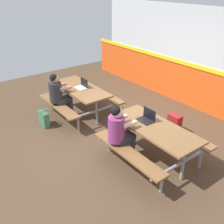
{
  "coord_description": "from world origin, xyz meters",
  "views": [
    {
      "loc": [
        4.01,
        -3.13,
        3.15
      ],
      "look_at": [
        0.0,
        -0.04,
        0.55
      ],
      "focal_mm": 41.58,
      "sensor_mm": 36.0,
      "label": 1
    }
  ],
  "objects_px": {
    "picnic_table_left": "(81,94)",
    "backpack_dark": "(175,124)",
    "picnic_table_right": "(154,134)",
    "tote_bag_bright": "(44,119)",
    "student_further": "(120,130)",
    "laptop_silver": "(82,86)",
    "laptop_dark": "(147,118)",
    "student_nearer": "(59,93)"
  },
  "relations": [
    {
      "from": "picnic_table_left",
      "to": "backpack_dark",
      "type": "bearing_deg",
      "value": 30.57
    },
    {
      "from": "picnic_table_right",
      "to": "tote_bag_bright",
      "type": "xyz_separation_m",
      "value": [
        -2.52,
        -1.11,
        -0.38
      ]
    },
    {
      "from": "picnic_table_right",
      "to": "tote_bag_bright",
      "type": "bearing_deg",
      "value": -156.14
    },
    {
      "from": "picnic_table_right",
      "to": "backpack_dark",
      "type": "bearing_deg",
      "value": 110.61
    },
    {
      "from": "backpack_dark",
      "to": "student_further",
      "type": "bearing_deg",
      "value": -87.49
    },
    {
      "from": "student_further",
      "to": "tote_bag_bright",
      "type": "height_order",
      "value": "student_further"
    },
    {
      "from": "laptop_silver",
      "to": "laptop_dark",
      "type": "bearing_deg",
      "value": 2.33
    },
    {
      "from": "picnic_table_left",
      "to": "student_further",
      "type": "height_order",
      "value": "student_further"
    },
    {
      "from": "picnic_table_right",
      "to": "student_further",
      "type": "distance_m",
      "value": 0.67
    },
    {
      "from": "student_nearer",
      "to": "laptop_dark",
      "type": "relative_size",
      "value": 3.73
    },
    {
      "from": "laptop_silver",
      "to": "laptop_dark",
      "type": "xyz_separation_m",
      "value": [
        2.19,
        0.09,
        0.0
      ]
    },
    {
      "from": "laptop_silver",
      "to": "student_further",
      "type": "bearing_deg",
      "value": -13.42
    },
    {
      "from": "picnic_table_right",
      "to": "backpack_dark",
      "type": "relative_size",
      "value": 4.1
    },
    {
      "from": "picnic_table_right",
      "to": "student_further",
      "type": "bearing_deg",
      "value": -122.56
    },
    {
      "from": "student_nearer",
      "to": "student_further",
      "type": "xyz_separation_m",
      "value": [
        2.22,
        0.09,
        0.0
      ]
    },
    {
      "from": "laptop_silver",
      "to": "laptop_dark",
      "type": "distance_m",
      "value": 2.19
    },
    {
      "from": "picnic_table_left",
      "to": "picnic_table_right",
      "type": "xyz_separation_m",
      "value": [
        2.48,
        0.08,
        0.0
      ]
    },
    {
      "from": "backpack_dark",
      "to": "tote_bag_bright",
      "type": "height_order",
      "value": "backpack_dark"
    },
    {
      "from": "backpack_dark",
      "to": "tote_bag_bright",
      "type": "distance_m",
      "value": 3.07
    },
    {
      "from": "student_further",
      "to": "backpack_dark",
      "type": "height_order",
      "value": "student_further"
    },
    {
      "from": "student_further",
      "to": "picnic_table_right",
      "type": "bearing_deg",
      "value": 57.44
    },
    {
      "from": "student_nearer",
      "to": "laptop_dark",
      "type": "bearing_deg",
      "value": 16.52
    },
    {
      "from": "picnic_table_left",
      "to": "laptop_dark",
      "type": "bearing_deg",
      "value": 3.27
    },
    {
      "from": "picnic_table_left",
      "to": "picnic_table_right",
      "type": "distance_m",
      "value": 2.48
    },
    {
      "from": "student_further",
      "to": "laptop_silver",
      "type": "relative_size",
      "value": 3.73
    },
    {
      "from": "laptop_dark",
      "to": "picnic_table_left",
      "type": "bearing_deg",
      "value": -176.73
    },
    {
      "from": "laptop_silver",
      "to": "backpack_dark",
      "type": "xyz_separation_m",
      "value": [
        2.04,
        1.18,
        -0.57
      ]
    },
    {
      "from": "picnic_table_left",
      "to": "laptop_dark",
      "type": "distance_m",
      "value": 2.23
    },
    {
      "from": "student_further",
      "to": "laptop_dark",
      "type": "relative_size",
      "value": 3.73
    },
    {
      "from": "picnic_table_left",
      "to": "laptop_silver",
      "type": "bearing_deg",
      "value": 59.63
    },
    {
      "from": "tote_bag_bright",
      "to": "picnic_table_left",
      "type": "bearing_deg",
      "value": 88.16
    },
    {
      "from": "picnic_table_right",
      "to": "picnic_table_left",
      "type": "bearing_deg",
      "value": -178.05
    },
    {
      "from": "picnic_table_left",
      "to": "student_nearer",
      "type": "relative_size",
      "value": 1.49
    },
    {
      "from": "picnic_table_right",
      "to": "student_nearer",
      "type": "height_order",
      "value": "student_nearer"
    },
    {
      "from": "picnic_table_left",
      "to": "laptop_silver",
      "type": "relative_size",
      "value": 5.57
    },
    {
      "from": "picnic_table_left",
      "to": "student_nearer",
      "type": "xyz_separation_m",
      "value": [
        -0.08,
        -0.56,
        0.13
      ]
    },
    {
      "from": "laptop_dark",
      "to": "backpack_dark",
      "type": "relative_size",
      "value": 0.74
    },
    {
      "from": "laptop_dark",
      "to": "tote_bag_bright",
      "type": "xyz_separation_m",
      "value": [
        -2.25,
        -1.15,
        -0.59
      ]
    },
    {
      "from": "student_nearer",
      "to": "tote_bag_bright",
      "type": "bearing_deg",
      "value": -83.77
    },
    {
      "from": "laptop_dark",
      "to": "backpack_dark",
      "type": "height_order",
      "value": "laptop_dark"
    },
    {
      "from": "student_nearer",
      "to": "laptop_dark",
      "type": "distance_m",
      "value": 2.4
    },
    {
      "from": "student_nearer",
      "to": "laptop_silver",
      "type": "distance_m",
      "value": 0.61
    }
  ]
}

